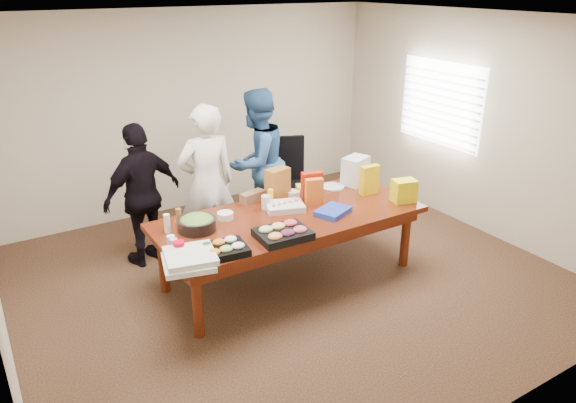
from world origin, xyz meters
TOP-DOWN VIEW (x-y plane):
  - floor at (0.00, 0.00)m, footprint 5.50×5.00m
  - ceiling at (0.00, 0.00)m, footprint 5.50×5.00m
  - wall_back at (0.00, 2.50)m, footprint 5.50×0.04m
  - wall_front at (0.00, -2.50)m, footprint 5.50×0.04m
  - wall_right at (2.75, 0.00)m, footprint 0.04×5.00m
  - window_panel at (2.72, 0.60)m, footprint 0.03×1.40m
  - window_blinds at (2.68, 0.60)m, footprint 0.04×1.36m
  - conference_table at (0.00, 0.00)m, footprint 2.80×1.20m
  - office_chair at (0.86, 1.25)m, footprint 0.71×0.71m
  - person_center at (-0.53, 0.90)m, footprint 0.68×0.47m
  - person_right at (0.30, 1.25)m, footprint 1.09×0.98m
  - person_left at (-1.18, 1.18)m, footprint 1.03×0.66m
  - veggie_tray at (-0.96, -0.41)m, footprint 0.47×0.39m
  - fruit_tray at (-0.34, -0.42)m, footprint 0.52×0.41m
  - sheet_cake at (0.03, 0.14)m, footprint 0.47×0.41m
  - salad_bowl at (-0.96, 0.16)m, footprint 0.44×0.44m
  - chip_bag_blue at (0.41, -0.21)m, footprint 0.43×0.38m
  - chip_bag_red at (0.42, 0.21)m, footprint 0.24×0.15m
  - chip_bag_yellow at (1.09, 0.04)m, footprint 0.22×0.09m
  - chip_bag_orange at (0.37, 0.10)m, footprint 0.21×0.14m
  - mayo_jar at (-0.13, 0.27)m, footprint 0.11×0.11m
  - mustard_bottle at (-0.02, 0.35)m, footprint 0.08×0.08m
  - dressing_bottle at (-1.07, 0.36)m, footprint 0.06×0.06m
  - ranch_bottle at (-1.23, 0.27)m, footprint 0.08×0.08m
  - banana_bunch at (0.51, 0.43)m, footprint 0.31×0.25m
  - bread_loaf at (-0.16, 0.52)m, footprint 0.30×0.18m
  - kraft_bag at (0.13, 0.47)m, footprint 0.29×0.20m
  - red_cup at (-1.30, -0.23)m, footprint 0.11×0.11m
  - clear_cup_a at (-1.30, -0.10)m, footprint 0.08×0.08m
  - clear_cup_b at (-1.30, -0.03)m, footprint 0.09×0.09m
  - pizza_box_lower at (-1.30, -0.44)m, footprint 0.52×0.52m
  - pizza_box_upper at (-1.27, -0.43)m, footprint 0.51×0.51m
  - plate_a at (0.85, 0.41)m, footprint 0.34×0.34m
  - plate_b at (0.61, 0.52)m, footprint 0.31×0.31m
  - dip_bowl_a at (0.31, 0.42)m, footprint 0.17×0.17m
  - dip_bowl_b at (-0.61, 0.27)m, footprint 0.20×0.20m
  - grocery_bag_white at (1.15, 0.36)m, footprint 0.37×0.32m
  - grocery_bag_yellow at (1.26, -0.35)m, footprint 0.29×0.23m

SIDE VIEW (x-z plane):
  - floor at x=0.00m, z-range -0.02..0.00m
  - conference_table at x=0.00m, z-range 0.00..0.75m
  - office_chair at x=0.86m, z-range 0.00..1.07m
  - plate_b at x=0.61m, z-range 0.75..0.77m
  - plate_a at x=0.85m, z-range 0.75..0.77m
  - pizza_box_lower at x=-1.30m, z-range 0.75..0.80m
  - chip_bag_blue at x=0.41m, z-range 0.75..0.80m
  - dip_bowl_a at x=0.31m, z-range 0.75..0.81m
  - veggie_tray at x=-0.96m, z-range 0.75..0.82m
  - dip_bowl_b at x=-0.61m, z-range 0.75..0.82m
  - sheet_cake at x=0.03m, z-range 0.75..0.82m
  - fruit_tray at x=-0.34m, z-range 0.75..0.83m
  - banana_bunch at x=0.51m, z-range 0.75..0.84m
  - clear_cup_a at x=-1.30m, z-range 0.75..0.85m
  - clear_cup_b at x=-1.30m, z-range 0.75..0.85m
  - bread_loaf at x=-0.16m, z-range 0.75..0.86m
  - salad_bowl at x=-0.96m, z-range 0.75..0.87m
  - person_left at x=-1.18m, z-range 0.00..1.63m
  - red_cup at x=-1.30m, z-range 0.75..0.88m
  - pizza_box_upper at x=-1.27m, z-range 0.80..0.85m
  - mayo_jar at x=-0.13m, z-range 0.75..0.90m
  - mustard_bottle at x=-0.02m, z-range 0.75..0.92m
  - dressing_bottle at x=-1.07m, z-range 0.75..0.93m
  - ranch_bottle at x=-1.23m, z-range 0.75..0.94m
  - grocery_bag_yellow at x=1.26m, z-range 0.75..1.00m
  - chip_bag_orange at x=0.37m, z-range 0.75..1.05m
  - person_center at x=-0.53m, z-range 0.00..1.82m
  - chip_bag_red at x=0.42m, z-range 0.75..1.08m
  - person_right at x=0.30m, z-range 0.00..1.83m
  - chip_bag_yellow at x=1.09m, z-range 0.75..1.08m
  - grocery_bag_white at x=1.15m, z-range 0.75..1.08m
  - kraft_bag at x=0.13m, z-range 0.75..1.10m
  - wall_back at x=0.00m, z-range 0.00..2.70m
  - wall_front at x=0.00m, z-range 0.00..2.70m
  - wall_right at x=2.75m, z-range 0.00..2.70m
  - window_panel at x=2.72m, z-range 0.95..2.05m
  - window_blinds at x=2.68m, z-range 1.00..2.00m
  - ceiling at x=0.00m, z-range 2.70..2.72m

